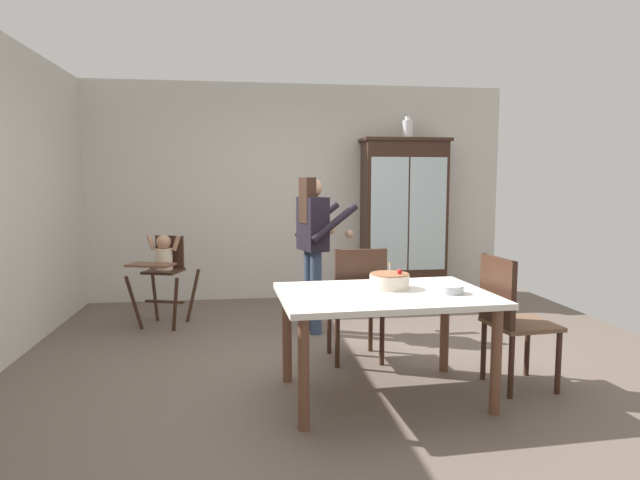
{
  "coord_description": "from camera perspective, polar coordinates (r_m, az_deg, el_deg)",
  "views": [
    {
      "loc": [
        -0.68,
        -4.24,
        1.5
      ],
      "look_at": [
        0.01,
        0.7,
        0.95
      ],
      "focal_mm": 30.36,
      "sensor_mm": 36.0,
      "label": 1
    }
  ],
  "objects": [
    {
      "name": "adult_person",
      "position": [
        5.29,
        -0.7,
        0.52
      ],
      "size": [
        0.61,
        0.59,
        1.53
      ],
      "rotation": [
        0.0,
        0.0,
        1.86
      ],
      "color": "#33425B",
      "rests_on": "ground_plane"
    },
    {
      "name": "high_chair_with_toddler",
      "position": [
        5.79,
        -16.16,
        -2.37
      ],
      "size": [
        0.72,
        0.8,
        0.95
      ],
      "rotation": [
        0.0,
        0.0,
        -0.31
      ],
      "color": "#382116",
      "rests_on": "ground_plane"
    },
    {
      "name": "china_cabinet",
      "position": [
        6.92,
        8.8,
        2.21
      ],
      "size": [
        1.09,
        0.48,
        2.02
      ],
      "color": "#382116",
      "rests_on": "ground_plane"
    },
    {
      "name": "dining_chair_right_end",
      "position": [
        4.15,
        19.28,
        -7.24
      ],
      "size": [
        0.47,
        0.47,
        0.96
      ],
      "rotation": [
        0.0,
        0.0,
        1.65
      ],
      "color": "#382116",
      "rests_on": "ground_plane"
    },
    {
      "name": "ground_plane",
      "position": [
        4.55,
        1.1,
        -12.95
      ],
      "size": [
        6.24,
        6.24,
        0.0
      ],
      "primitive_type": "plane",
      "color": "#66564C"
    },
    {
      "name": "wall_back",
      "position": [
        6.91,
        -2.34,
        5.04
      ],
      "size": [
        5.32,
        0.06,
        2.7
      ],
      "primitive_type": "cube",
      "color": "beige",
      "rests_on": "ground_plane"
    },
    {
      "name": "birthday_cake",
      "position": [
        3.87,
        7.34,
        -4.29
      ],
      "size": [
        0.28,
        0.28,
        0.19
      ],
      "color": "beige",
      "rests_on": "dining_table"
    },
    {
      "name": "dining_table",
      "position": [
        3.76,
        6.79,
        -6.87
      ],
      "size": [
        1.47,
        1.05,
        0.74
      ],
      "color": "silver",
      "rests_on": "ground_plane"
    },
    {
      "name": "serving_bowl",
      "position": [
        3.78,
        13.55,
        -5.06
      ],
      "size": [
        0.18,
        0.18,
        0.05
      ],
      "primitive_type": "cylinder",
      "color": "#B2BCC6",
      "rests_on": "dining_table"
    },
    {
      "name": "ceramic_vase",
      "position": [
        6.95,
        9.23,
        11.49
      ],
      "size": [
        0.13,
        0.13,
        0.27
      ],
      "color": "white",
      "rests_on": "china_cabinet"
    },
    {
      "name": "dining_chair_far_side",
      "position": [
        4.45,
        4.01,
        -5.99
      ],
      "size": [
        0.45,
        0.45,
        0.96
      ],
      "rotation": [
        0.0,
        0.0,
        3.16
      ],
      "color": "#382116",
      "rests_on": "ground_plane"
    }
  ]
}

